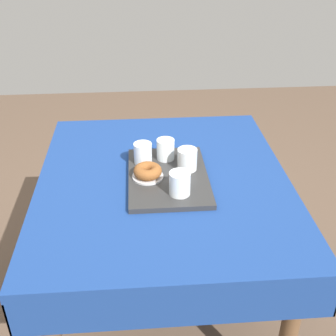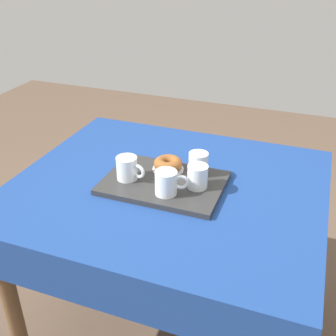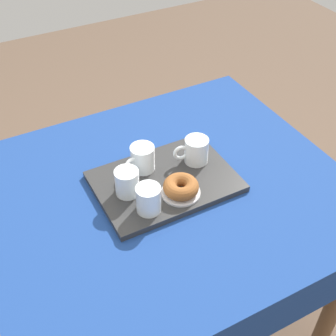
% 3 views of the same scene
% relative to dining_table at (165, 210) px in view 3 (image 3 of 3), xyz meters
% --- Properties ---
extents(ground_plane, '(6.00, 6.00, 0.00)m').
position_rel_dining_table_xyz_m(ground_plane, '(0.00, 0.00, -0.67)').
color(ground_plane, brown).
extents(dining_table, '(1.16, 1.00, 0.77)m').
position_rel_dining_table_xyz_m(dining_table, '(0.00, 0.00, 0.00)').
color(dining_table, navy).
rests_on(dining_table, ground).
extents(serving_tray, '(0.45, 0.31, 0.02)m').
position_rel_dining_table_xyz_m(serving_tray, '(-0.01, -0.02, 0.11)').
color(serving_tray, '#2D2D2D').
rests_on(serving_tray, dining_table).
extents(tea_mug_left, '(0.12, 0.08, 0.09)m').
position_rel_dining_table_xyz_m(tea_mug_left, '(0.03, -0.10, 0.16)').
color(tea_mug_left, white).
rests_on(tea_mug_left, serving_tray).
extents(tea_mug_right, '(0.12, 0.08, 0.09)m').
position_rel_dining_table_xyz_m(tea_mug_right, '(-0.14, -0.05, 0.16)').
color(tea_mug_right, white).
rests_on(tea_mug_right, serving_tray).
extents(water_glass_near, '(0.08, 0.08, 0.09)m').
position_rel_dining_table_xyz_m(water_glass_near, '(0.10, 0.08, 0.16)').
color(water_glass_near, white).
rests_on(water_glass_near, serving_tray).
extents(water_glass_far, '(0.08, 0.08, 0.09)m').
position_rel_dining_table_xyz_m(water_glass_far, '(0.12, -0.02, 0.16)').
color(water_glass_far, white).
rests_on(water_glass_far, serving_tray).
extents(donut_plate_left, '(0.12, 0.12, 0.01)m').
position_rel_dining_table_xyz_m(donut_plate_left, '(-0.02, 0.06, 0.13)').
color(donut_plate_left, silver).
rests_on(donut_plate_left, serving_tray).
extents(sugar_donut_left, '(0.11, 0.11, 0.04)m').
position_rel_dining_table_xyz_m(sugar_donut_left, '(-0.02, 0.06, 0.15)').
color(sugar_donut_left, brown).
rests_on(sugar_donut_left, donut_plate_left).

